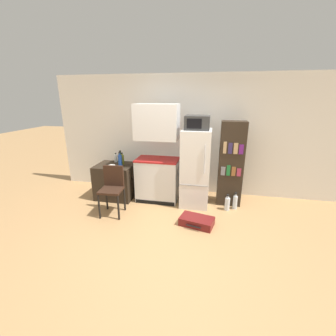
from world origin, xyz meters
The scene contains 16 objects.
ground_plane centered at (0.00, 0.00, 0.00)m, with size 24.00×24.00×0.00m, color tan.
wall_back centered at (0.20, 2.00, 1.32)m, with size 6.40×0.10×2.63m.
side_table centered at (-1.39, 1.27, 0.37)m, with size 0.80×0.65×0.75m.
kitchen_hutch centered at (-0.45, 1.33, 0.94)m, with size 0.88×0.55×2.03m.
refrigerator centered at (0.36, 1.28, 0.78)m, with size 0.57×0.66×1.56m.
microwave centered at (0.36, 1.28, 1.69)m, with size 0.46×0.40×0.26m.
bookshelf centered at (1.05, 1.45, 0.86)m, with size 0.48×0.32×1.72m.
bottle_blue_soda centered at (-1.22, 1.19, 0.88)m, with size 0.08×0.08×0.32m.
bottle_milk_white centered at (-1.45, 1.48, 0.83)m, with size 0.07×0.07×0.21m.
bottle_olive_oil centered at (-1.24, 1.35, 0.86)m, with size 0.08×0.08×0.26m.
bottle_green_tall centered at (-1.36, 1.54, 0.85)m, with size 0.09×0.09×0.25m.
bowl centered at (-1.38, 1.13, 0.77)m, with size 0.14×0.14×0.04m.
chair centered at (-1.14, 0.60, 0.56)m, with size 0.43×0.43×0.92m.
suitcase_large_flat centered at (0.47, 0.45, 0.07)m, with size 0.63×0.45×0.14m.
water_bottle_front centered at (1.02, 1.12, 0.14)m, with size 0.10×0.10×0.33m.
water_bottle_middle centered at (1.18, 1.20, 0.15)m, with size 0.09×0.09×0.35m.
Camera 1 is at (0.67, -3.05, 2.17)m, focal length 24.00 mm.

